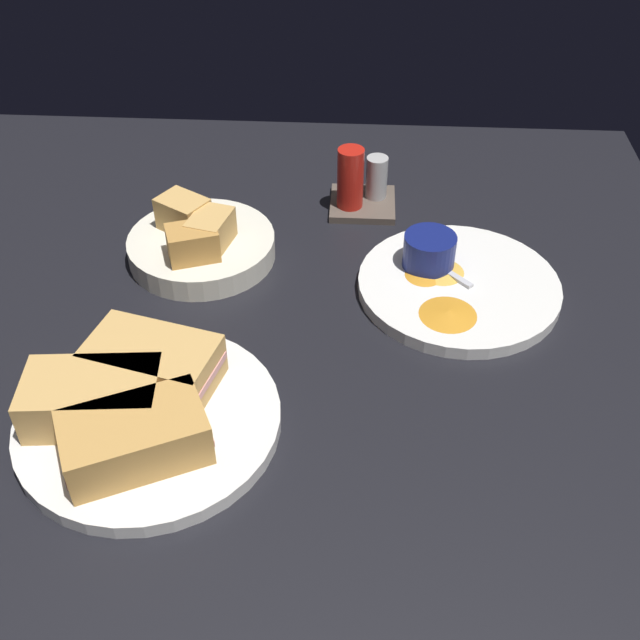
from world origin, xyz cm
name	(u,v)px	position (x,y,z in cm)	size (l,w,h in cm)	color
ground_plane	(247,352)	(0.00, 0.00, -1.50)	(110.00, 110.00, 3.00)	black
plate_sandwich_main	(149,420)	(-7.98, -12.98, 0.80)	(26.29, 26.29, 1.60)	white
sandwich_half_near	(153,363)	(-8.26, -7.99, 4.00)	(14.61, 10.67, 4.80)	tan
sandwich_half_far	(93,398)	(-12.97, -13.25, 4.00)	(13.84, 8.75, 4.80)	tan
sandwich_half_extra	(135,438)	(-7.70, -17.97, 4.00)	(15.00, 12.42, 4.80)	tan
ramekin_dark_sauce	(124,448)	(-8.58, -18.86, 3.56)	(6.33, 6.33, 3.64)	#0C144C
spoon_by_dark_ramekin	(128,418)	(-9.70, -13.76, 1.96)	(3.58, 9.94, 0.80)	silver
plate_chips_companion	(459,286)	(24.50, 10.71, 0.80)	(24.36, 24.36, 1.60)	white
ramekin_light_gravy	(429,250)	(20.85, 13.75, 3.86)	(6.40, 6.40, 4.23)	navy
spoon_by_gravy_ramekin	(429,260)	(20.98, 14.39, 1.96)	(7.89, 8.16, 0.80)	silver
plantain_chip_scatter	(440,289)	(22.05, 8.60, 1.90)	(9.74, 16.23, 0.60)	orange
bread_basket_rear	(200,243)	(-7.82, 15.81, 2.35)	(18.66, 18.66, 7.29)	silver
condiment_caddy	(360,187)	(12.17, 29.04, 3.41)	(9.00, 9.00, 9.50)	brown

